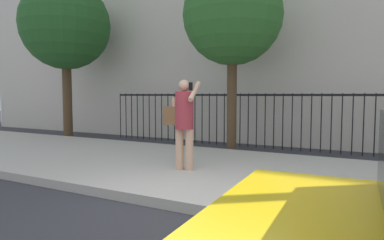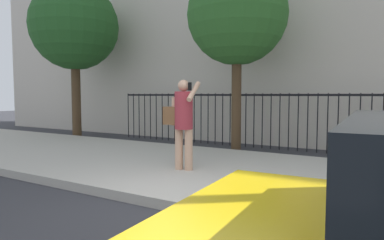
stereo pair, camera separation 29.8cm
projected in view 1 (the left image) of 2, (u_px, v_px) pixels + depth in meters
The scene contains 6 objects.
ground_plane at pixel (183, 213), 4.51m from camera, with size 60.00×60.00×0.00m, color #333338.
sidewalk at pixel (241, 174), 6.44m from camera, with size 28.00×4.40×0.15m, color #B2ADA3.
iron_fence at pixel (288, 114), 9.61m from camera, with size 12.03×0.04×1.60m.
pedestrian_on_phone at pixel (183, 118), 6.40m from camera, with size 0.68×0.50×1.68m.
street_tree_near at pixel (65, 26), 11.79m from camera, with size 3.04×3.04×5.47m.
street_tree_mid at pixel (233, 16), 9.05m from camera, with size 2.63×2.63×4.97m.
Camera 1 is at (2.20, -3.82, 1.55)m, focal length 32.15 mm.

